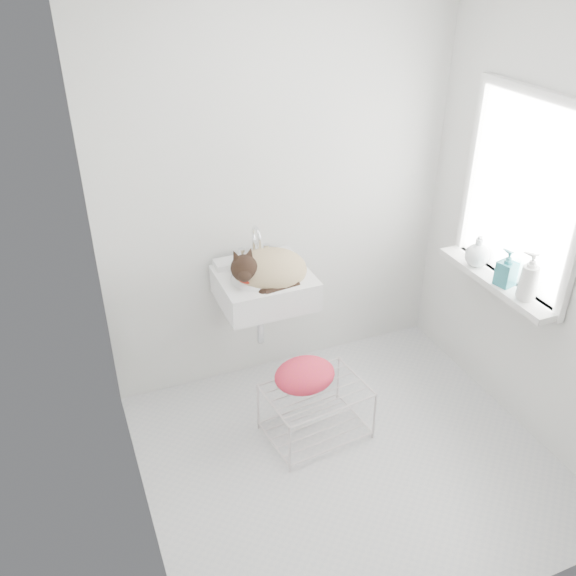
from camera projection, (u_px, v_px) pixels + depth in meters
name	position (u px, v px, depth m)	size (l,w,h in m)	color
floor	(347.00, 459.00, 3.42)	(2.20, 2.00, 0.02)	silver
back_wall	(281.00, 189.00, 3.59)	(2.20, 0.02, 2.50)	silver
right_wall	(549.00, 225.00, 3.15)	(0.02, 2.00, 2.50)	silver
left_wall	(117.00, 311.00, 2.43)	(0.02, 2.00, 2.50)	silver
window_glass	(524.00, 194.00, 3.25)	(0.01, 0.80, 1.00)	white
window_frame	(521.00, 195.00, 3.25)	(0.04, 0.90, 1.10)	white
windowsill	(496.00, 281.00, 3.49)	(0.16, 0.88, 0.04)	white
sink	(264.00, 275.00, 3.51)	(0.54, 0.47, 0.21)	white
faucet	(253.00, 240.00, 3.59)	(0.19, 0.14, 0.19)	silver
cat	(267.00, 270.00, 3.48)	(0.48, 0.41, 0.28)	tan
wire_rack	(316.00, 413.00, 3.52)	(0.55, 0.39, 0.33)	silver
towel	(305.00, 382.00, 3.44)	(0.36, 0.25, 0.15)	#DF421E
bottle_a	(524.00, 299.00, 3.28)	(0.09, 0.09, 0.23)	white
bottle_b	(504.00, 285.00, 3.42)	(0.09, 0.10, 0.21)	teal
bottle_c	(475.00, 265.00, 3.62)	(0.14, 0.14, 0.19)	white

